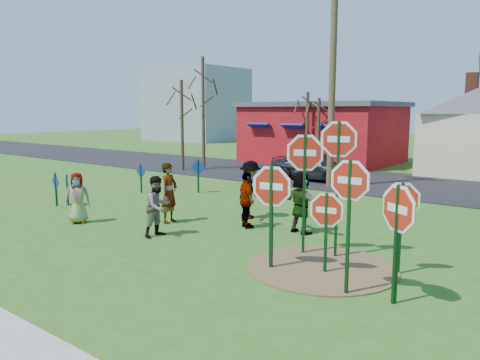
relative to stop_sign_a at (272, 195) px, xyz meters
The scene contains 28 objects.
ground 4.29m from the stop_sign_a, 155.25° to the left, with size 120.00×120.00×0.00m, color #305618.
road 13.74m from the stop_sign_a, 105.33° to the left, with size 120.00×7.50×0.04m, color black.
dirt_patch 1.95m from the stop_sign_a, 36.59° to the left, with size 3.20×3.20×0.03m, color brown.
red_building 21.67m from the stop_sign_a, 114.86° to the left, with size 9.40×7.69×3.90m.
distant_building 44.80m from the stop_sign_a, 134.95° to the left, with size 10.00×8.00×8.00m, color #8C939E.
stop_sign_a is the anchor object (origin of this frame).
stop_sign_b 1.90m from the stop_sign_a, 64.17° to the left, with size 1.06×0.41×3.30m.
stop_sign_c 1.96m from the stop_sign_a, 10.39° to the right, with size 1.01×0.08×2.64m.
stop_sign_d 2.68m from the stop_sign_a, 30.82° to the left, with size 0.92×0.33×2.06m.
stop_sign_e 1.22m from the stop_sign_a, 23.12° to the left, with size 0.97×0.20×1.83m.
stop_sign_f 2.77m from the stop_sign_a, ahead, with size 0.99×0.61×2.28m.
stop_sign_g 1.43m from the stop_sign_a, 89.23° to the left, with size 1.07×0.51×2.99m.
blue_diamond_a 9.62m from the stop_sign_a, behind, with size 0.57×0.27×1.12m.
blue_diamond_b 9.81m from the stop_sign_a, behind, with size 0.65×0.15×1.21m.
blue_diamond_c 10.46m from the stop_sign_a, 154.66° to the left, with size 0.63×0.07×1.22m.
blue_diamond_d 9.65m from the stop_sign_a, 142.00° to the left, with size 0.67×0.17×1.40m.
person_a 6.96m from the stop_sign_a, behind, with size 0.75×0.49×1.54m, color #425890.
person_b 5.07m from the stop_sign_a, 161.58° to the left, with size 0.66×0.44×1.82m, color #297163.
person_c 3.97m from the stop_sign_a, behind, with size 0.80×0.62×1.65m, color brown.
person_d 4.80m from the stop_sign_a, 131.76° to the left, with size 1.18×0.68×1.82m, color #35353A.
person_e 3.61m from the stop_sign_a, 135.39° to the left, with size 0.96×0.40×1.64m, color #4D2F57.
person_f 3.18m from the stop_sign_a, 108.50° to the left, with size 1.60×0.51×1.73m, color #22512F.
suv 12.99m from the stop_sign_a, 114.89° to the left, with size 1.69×4.21×1.43m, color #302F35.
utility_pole 11.49m from the stop_sign_a, 110.44° to the left, with size 2.23×0.63×9.24m.
bare_tree_west 17.25m from the stop_sign_a, 136.86° to the left, with size 1.80×1.80×6.32m.
bare_tree_east 17.09m from the stop_sign_a, 114.99° to the left, with size 1.80×1.80×4.07m.
bare_tree_mid 17.18m from the stop_sign_a, 140.88° to the left, with size 1.80×1.80×5.05m.
bare_tree_extra 17.77m from the stop_sign_a, 117.20° to the left, with size 1.80×1.80×4.42m.
Camera 1 is at (9.01, -9.76, 3.37)m, focal length 35.00 mm.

